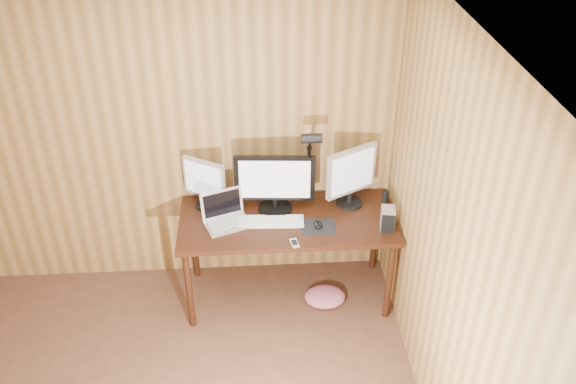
{
  "coord_description": "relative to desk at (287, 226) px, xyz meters",
  "views": [
    {
      "loc": [
        0.69,
        -2.01,
        3.4
      ],
      "look_at": [
        0.93,
        1.58,
        1.02
      ],
      "focal_mm": 38.0,
      "sensor_mm": 36.0,
      "label": 1
    }
  ],
  "objects": [
    {
      "name": "desk_lamp",
      "position": [
        0.18,
        0.15,
        0.53
      ],
      "size": [
        0.15,
        0.22,
        0.66
      ],
      "rotation": [
        0.0,
        0.0,
        0.34
      ],
      "color": "black",
      "rests_on": "desk"
    },
    {
      "name": "hard_drive",
      "position": [
        0.71,
        -0.23,
        0.2
      ],
      "size": [
        0.12,
        0.16,
        0.16
      ],
      "rotation": [
        0.0,
        0.0,
        -0.17
      ],
      "color": "silver",
      "rests_on": "desk"
    },
    {
      "name": "speaker",
      "position": [
        0.76,
        0.08,
        0.18
      ],
      "size": [
        0.05,
        0.05,
        0.11
      ],
      "primitive_type": "cylinder",
      "color": "black",
      "rests_on": "desk"
    },
    {
      "name": "phone",
      "position": [
        0.03,
        -0.37,
        0.13
      ],
      "size": [
        0.07,
        0.11,
        0.01
      ],
      "rotation": [
        0.0,
        0.0,
        0.18
      ],
      "color": "silver",
      "rests_on": "desk"
    },
    {
      "name": "monitor_left",
      "position": [
        -0.61,
        0.13,
        0.33
      ],
      "size": [
        0.32,
        0.21,
        0.4
      ],
      "rotation": [
        0.0,
        0.0,
        -0.54
      ],
      "color": "black",
      "rests_on": "desk"
    },
    {
      "name": "fabric_pile",
      "position": [
        0.29,
        -0.18,
        -0.58
      ],
      "size": [
        0.37,
        0.32,
        0.1
      ],
      "primitive_type": null,
      "rotation": [
        0.0,
        0.0,
        0.19
      ],
      "color": "#BC5B6F",
      "rests_on": "floor"
    },
    {
      "name": "room_shell",
      "position": [
        -0.93,
        -1.7,
        0.62
      ],
      "size": [
        4.0,
        4.0,
        4.0
      ],
      "color": "#573321",
      "rests_on": "ground"
    },
    {
      "name": "mousepad",
      "position": [
        0.21,
        -0.19,
        0.12
      ],
      "size": [
        0.25,
        0.21,
        0.0
      ],
      "primitive_type": "cube",
      "rotation": [
        0.0,
        0.0,
        -0.05
      ],
      "color": "black",
      "rests_on": "desk"
    },
    {
      "name": "monitor_center",
      "position": [
        -0.09,
        0.06,
        0.36
      ],
      "size": [
        0.59,
        0.26,
        0.46
      ],
      "rotation": [
        0.0,
        0.0,
        -0.07
      ],
      "color": "black",
      "rests_on": "desk"
    },
    {
      "name": "desk",
      "position": [
        0.0,
        0.0,
        0.0
      ],
      "size": [
        1.6,
        0.7,
        0.75
      ],
      "color": "black",
      "rests_on": "floor"
    },
    {
      "name": "monitor_right",
      "position": [
        0.48,
        0.09,
        0.38
      ],
      "size": [
        0.39,
        0.24,
        0.48
      ],
      "rotation": [
        0.0,
        0.0,
        0.5
      ],
      "color": "black",
      "rests_on": "desk"
    },
    {
      "name": "laptop",
      "position": [
        -0.46,
        -0.07,
        0.18
      ],
      "size": [
        0.38,
        0.34,
        0.23
      ],
      "rotation": [
        0.0,
        0.0,
        0.36
      ],
      "color": "silver",
      "rests_on": "desk"
    },
    {
      "name": "keyboard",
      "position": [
        -0.12,
        -0.11,
        0.13
      ],
      "size": [
        0.48,
        0.17,
        0.02
      ],
      "rotation": [
        0.0,
        0.0,
        -0.05
      ],
      "color": "silver",
      "rests_on": "desk"
    },
    {
      "name": "mouse",
      "position": [
        0.21,
        -0.19,
        0.14
      ],
      "size": [
        0.08,
        0.11,
        0.04
      ],
      "primitive_type": "ellipsoid",
      "rotation": [
        0.0,
        0.0,
        0.16
      ],
      "color": "black",
      "rests_on": "mousepad"
    }
  ]
}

